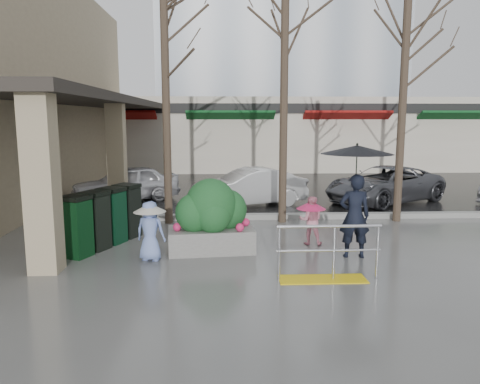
{
  "coord_description": "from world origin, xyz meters",
  "views": [
    {
      "loc": [
        -0.56,
        -9.32,
        2.93
      ],
      "look_at": [
        -0.12,
        0.9,
        1.3
      ],
      "focal_mm": 35.0,
      "sensor_mm": 36.0,
      "label": 1
    }
  ],
  "objects": [
    {
      "name": "ground",
      "position": [
        0.0,
        0.0,
        0.0
      ],
      "size": [
        120.0,
        120.0,
        0.0
      ],
      "primitive_type": "plane",
      "color": "#51514F",
      "rests_on": "ground"
    },
    {
      "name": "street_asphalt",
      "position": [
        0.0,
        22.0,
        0.01
      ],
      "size": [
        120.0,
        36.0,
        0.01
      ],
      "primitive_type": "cube",
      "color": "black",
      "rests_on": "ground"
    },
    {
      "name": "curb",
      "position": [
        0.0,
        4.0,
        0.07
      ],
      "size": [
        120.0,
        0.3,
        0.15
      ],
      "primitive_type": "cube",
      "color": "gray",
      "rests_on": "ground"
    },
    {
      "name": "canopy_slab",
      "position": [
        -4.8,
        8.0,
        3.62
      ],
      "size": [
        2.8,
        18.0,
        0.25
      ],
      "primitive_type": "cube",
      "color": "#2D2823",
      "rests_on": "pillar_front"
    },
    {
      "name": "pillar_front",
      "position": [
        -3.9,
        -0.5,
        1.75
      ],
      "size": [
        0.55,
        0.55,
        3.5
      ],
      "primitive_type": "cube",
      "color": "tan",
      "rests_on": "ground"
    },
    {
      "name": "pillar_back",
      "position": [
        -3.9,
        6.0,
        1.75
      ],
      "size": [
        0.55,
        0.55,
        3.5
      ],
      "primitive_type": "cube",
      "color": "tan",
      "rests_on": "ground"
    },
    {
      "name": "storefront_row",
      "position": [
        2.0,
        17.97,
        2.01
      ],
      "size": [
        34.0,
        6.74,
        4.0
      ],
      "color": "beige",
      "rests_on": "ground"
    },
    {
      "name": "handrail",
      "position": [
        1.36,
        -1.2,
        0.38
      ],
      "size": [
        1.9,
        0.5,
        1.03
      ],
      "color": "yellow",
      "rests_on": "ground"
    },
    {
      "name": "tree_west",
      "position": [
        -2.0,
        3.6,
        5.08
      ],
      "size": [
        3.2,
        3.2,
        6.8
      ],
      "color": "#382B21",
      "rests_on": "ground"
    },
    {
      "name": "tree_midwest",
      "position": [
        1.2,
        3.6,
        5.23
      ],
      "size": [
        3.2,
        3.2,
        7.0
      ],
      "color": "#382B21",
      "rests_on": "ground"
    },
    {
      "name": "tree_mideast",
      "position": [
        4.5,
        3.6,
        4.86
      ],
      "size": [
        3.2,
        3.2,
        6.5
      ],
      "color": "#382B21",
      "rests_on": "ground"
    },
    {
      "name": "woman",
      "position": [
        2.26,
        0.18,
        1.52
      ],
      "size": [
        1.5,
        1.5,
        2.42
      ],
      "rotation": [
        0.0,
        0.0,
        3.08
      ],
      "color": "black",
      "rests_on": "ground"
    },
    {
      "name": "child_pink",
      "position": [
        1.55,
        1.23,
        0.65
      ],
      "size": [
        0.68,
        0.68,
        1.13
      ],
      "rotation": [
        0.0,
        0.0,
        2.97
      ],
      "color": "pink",
      "rests_on": "ground"
    },
    {
      "name": "child_blue",
      "position": [
        -2.0,
        0.13,
        0.73
      ],
      "size": [
        0.69,
        0.67,
        1.25
      ],
      "rotation": [
        0.0,
        0.0,
        2.88
      ],
      "color": "#768ED3",
      "rests_on": "ground"
    },
    {
      "name": "planter",
      "position": [
        -0.75,
        0.74,
        0.78
      ],
      "size": [
        1.94,
        1.14,
        1.63
      ],
      "rotation": [
        0.0,
        0.0,
        0.1
      ],
      "color": "slate",
      "rests_on": "ground"
    },
    {
      "name": "news_boxes",
      "position": [
        -3.23,
        1.28,
        0.66
      ],
      "size": [
        1.45,
        2.37,
        1.32
      ],
      "rotation": [
        0.0,
        0.0,
        -0.42
      ],
      "color": "#0C3617",
      "rests_on": "ground"
    },
    {
      "name": "car_a",
      "position": [
        -3.89,
        7.21,
        0.63
      ],
      "size": [
        3.99,
        2.78,
        1.26
      ],
      "primitive_type": "imported",
      "rotation": [
        0.0,
        0.0,
        -1.18
      ],
      "color": "silver",
      "rests_on": "ground"
    },
    {
      "name": "car_b",
      "position": [
        0.42,
        6.08,
        0.63
      ],
      "size": [
        4.05,
        2.53,
        1.26
      ],
      "primitive_type": "imported",
      "rotation": [
        0.0,
        0.0,
        -1.23
      ],
      "color": "silver",
      "rests_on": "ground"
    },
    {
      "name": "car_c",
      "position": [
        5.17,
        6.52,
        0.63
      ],
      "size": [
        4.96,
        4.16,
        1.26
      ],
      "primitive_type": "imported",
      "rotation": [
        0.0,
        0.0,
        -1.02
      ],
      "color": "#4F5055",
      "rests_on": "ground"
    }
  ]
}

